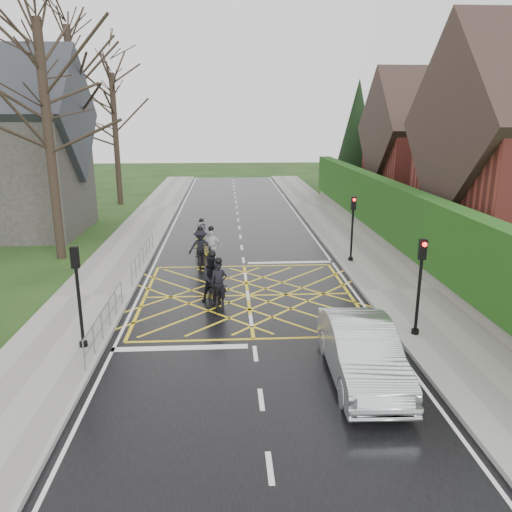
{
  "coord_description": "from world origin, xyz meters",
  "views": [
    {
      "loc": [
        -0.78,
        -18.38,
        6.72
      ],
      "look_at": [
        0.39,
        1.1,
        1.3
      ],
      "focal_mm": 35.0,
      "sensor_mm": 36.0,
      "label": 1
    }
  ],
  "objects": [
    {
      "name": "conifer",
      "position": [
        10.75,
        26.0,
        4.99
      ],
      "size": [
        4.6,
        4.6,
        10.0
      ],
      "color": "black",
      "rests_on": "ground"
    },
    {
      "name": "tree_far",
      "position": [
        -9.3,
        22.0,
        7.19
      ],
      "size": [
        8.4,
        8.4,
        10.4
      ],
      "color": "black",
      "rests_on": "ground"
    },
    {
      "name": "tree_near",
      "position": [
        -9.0,
        6.0,
        7.91
      ],
      "size": [
        9.24,
        9.24,
        11.44
      ],
      "color": "black",
      "rests_on": "ground"
    },
    {
      "name": "cyclist_rear",
      "position": [
        -1.11,
        -1.07,
        0.6
      ],
      "size": [
        0.76,
        1.94,
        1.86
      ],
      "rotation": [
        0.0,
        0.0,
        -0.05
      ],
      "color": "black",
      "rests_on": "ground"
    },
    {
      "name": "church",
      "position": [
        -13.54,
        12.0,
        4.93
      ],
      "size": [
        8.8,
        7.8,
        11.0
      ],
      "color": "#2D2B28",
      "rests_on": "ground"
    },
    {
      "name": "traffic_light_se",
      "position": [
        5.1,
        -4.2,
        1.66
      ],
      "size": [
        0.24,
        0.31,
        3.21
      ],
      "rotation": [
        0.0,
        0.0,
        3.14
      ],
      "color": "black",
      "rests_on": "ground"
    },
    {
      "name": "traffic_light_ne",
      "position": [
        5.1,
        4.2,
        1.66
      ],
      "size": [
        0.24,
        0.31,
        3.21
      ],
      "rotation": [
        0.0,
        0.0,
        3.14
      ],
      "color": "black",
      "rests_on": "ground"
    },
    {
      "name": "cyclist_lead",
      "position": [
        -2.07,
        6.62,
        0.62
      ],
      "size": [
        1.31,
        1.94,
        1.79
      ],
      "rotation": [
        0.0,
        0.0,
        0.41
      ],
      "color": "yellow",
      "rests_on": "ground"
    },
    {
      "name": "sidewalk_right",
      "position": [
        6.0,
        0.0,
        0.07
      ],
      "size": [
        3.0,
        80.0,
        0.15
      ],
      "primitive_type": "cube",
      "color": "gray",
      "rests_on": "ground"
    },
    {
      "name": "sidewalk_left",
      "position": [
        -6.0,
        0.0,
        0.07
      ],
      "size": [
        3.0,
        80.0,
        0.15
      ],
      "primitive_type": "cube",
      "color": "gray",
      "rests_on": "ground"
    },
    {
      "name": "cyclist_mid",
      "position": [
        -2.02,
        4.24,
        0.69
      ],
      "size": [
        1.15,
        1.97,
        1.9
      ],
      "rotation": [
        0.0,
        0.0,
        0.03
      ],
      "color": "black",
      "rests_on": "ground"
    },
    {
      "name": "cyclist_front",
      "position": [
        -1.52,
        4.37,
        0.69
      ],
      "size": [
        1.06,
        1.92,
        1.87
      ],
      "rotation": [
        0.0,
        0.0,
        -0.17
      ],
      "color": "black",
      "rests_on": "ground"
    },
    {
      "name": "car",
      "position": [
        2.72,
        -6.61,
        0.78
      ],
      "size": [
        1.78,
        4.79,
        1.56
      ],
      "primitive_type": "imported",
      "rotation": [
        0.0,
        0.0,
        -0.03
      ],
      "color": "silver",
      "rests_on": "ground"
    },
    {
      "name": "house_far",
      "position": [
        14.75,
        18.0,
        4.36
      ],
      "size": [
        9.8,
        8.8,
        10.3
      ],
      "color": "maroon",
      "rests_on": "ground"
    },
    {
      "name": "road",
      "position": [
        0.0,
        0.0,
        0.01
      ],
      "size": [
        9.0,
        80.0,
        0.01
      ],
      "primitive_type": "cube",
      "color": "black",
      "rests_on": "ground"
    },
    {
      "name": "railing_south",
      "position": [
        -4.65,
        -3.5,
        0.78
      ],
      "size": [
        0.05,
        5.04,
        1.03
      ],
      "color": "slate",
      "rests_on": "ground"
    },
    {
      "name": "traffic_light_sw",
      "position": [
        -5.1,
        -4.5,
        1.66
      ],
      "size": [
        0.24,
        0.31,
        3.21
      ],
      "color": "black",
      "rests_on": "ground"
    },
    {
      "name": "railing_north",
      "position": [
        -4.65,
        4.0,
        0.79
      ],
      "size": [
        0.05,
        6.04,
        1.03
      ],
      "color": "slate",
      "rests_on": "ground"
    },
    {
      "name": "ground",
      "position": [
        0.0,
        0.0,
        0.0
      ],
      "size": [
        120.0,
        120.0,
        0.0
      ],
      "primitive_type": "plane",
      "color": "black",
      "rests_on": "ground"
    },
    {
      "name": "stone_wall",
      "position": [
        7.75,
        6.0,
        0.35
      ],
      "size": [
        0.5,
        38.0,
        0.7
      ],
      "primitive_type": "cube",
      "color": "slate",
      "rests_on": "ground"
    },
    {
      "name": "tree_mid",
      "position": [
        -10.0,
        14.0,
        8.63
      ],
      "size": [
        10.08,
        10.08,
        12.48
      ],
      "color": "black",
      "rests_on": "ground"
    },
    {
      "name": "cyclist_back",
      "position": [
        -1.34,
        -0.51,
        0.74
      ],
      "size": [
        1.0,
        2.03,
        1.96
      ],
      "rotation": [
        0.0,
        0.0,
        0.21
      ],
      "color": "black",
      "rests_on": "ground"
    },
    {
      "name": "hedge",
      "position": [
        7.75,
        6.0,
        2.1
      ],
      "size": [
        0.9,
        38.0,
        2.8
      ],
      "primitive_type": "cube",
      "color": "#1E3D10",
      "rests_on": "stone_wall"
    }
  ]
}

